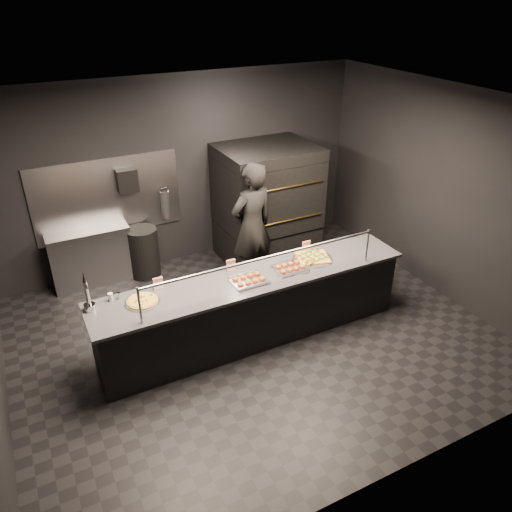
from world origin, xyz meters
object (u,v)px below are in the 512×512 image
(prep_shelf, at_px, (92,257))
(fire_extinguisher, at_px, (165,204))
(towel_dispenser, at_px, (127,180))
(slider_tray_a, at_px, (249,280))
(round_pizza, at_px, (143,301))
(beer_tap, at_px, (88,299))
(trash_bin, at_px, (143,252))
(pizza_oven, at_px, (267,203))
(worker, at_px, (252,226))
(square_pizza, at_px, (312,258))
(service_counter, at_px, (254,307))
(slider_tray_b, at_px, (290,268))

(prep_shelf, distance_m, fire_extinguisher, 1.39)
(towel_dispenser, relative_size, slider_tray_a, 0.81)
(prep_shelf, bearing_deg, round_pizza, -84.55)
(beer_tap, xyz_separation_m, trash_bin, (1.12, 2.02, -0.66))
(prep_shelf, relative_size, round_pizza, 2.93)
(pizza_oven, xyz_separation_m, worker, (-0.62, -0.70, 0.01))
(towel_dispenser, bearing_deg, worker, -38.67)
(round_pizza, relative_size, slider_tray_a, 0.95)
(square_pizza, bearing_deg, service_counter, -176.68)
(towel_dispenser, xyz_separation_m, round_pizza, (-0.49, -2.31, -0.61))
(prep_shelf, relative_size, trash_bin, 1.50)
(square_pizza, bearing_deg, pizza_oven, 80.79)
(pizza_oven, distance_m, trash_bin, 2.13)
(worker, bearing_deg, square_pizza, 95.24)
(service_counter, bearing_deg, beer_tap, 174.16)
(prep_shelf, bearing_deg, worker, -27.09)
(pizza_oven, distance_m, slider_tray_b, 2.07)
(fire_extinguisher, relative_size, beer_tap, 1.01)
(service_counter, xyz_separation_m, towel_dispenser, (-0.90, 2.39, 1.09))
(beer_tap, xyz_separation_m, slider_tray_b, (2.45, -0.25, -0.12))
(beer_tap, relative_size, slider_tray_b, 1.06)
(round_pizza, height_order, square_pizza, square_pizza)
(towel_dispenser, bearing_deg, service_counter, -69.37)
(slider_tray_a, distance_m, square_pizza, 1.01)
(service_counter, height_order, slider_tray_a, service_counter)
(towel_dispenser, relative_size, beer_tap, 0.70)
(prep_shelf, relative_size, beer_tap, 2.41)
(pizza_oven, relative_size, slider_tray_a, 4.43)
(service_counter, bearing_deg, trash_bin, 110.41)
(prep_shelf, height_order, trash_bin, prep_shelf)
(pizza_oven, height_order, towel_dispenser, pizza_oven)
(service_counter, relative_size, slider_tray_a, 9.52)
(worker, bearing_deg, fire_extinguisher, -62.25)
(slider_tray_a, bearing_deg, fire_extinguisher, 95.76)
(fire_extinguisher, relative_size, square_pizza, 0.96)
(fire_extinguisher, relative_size, round_pizza, 1.23)
(service_counter, bearing_deg, pizza_oven, 57.73)
(prep_shelf, xyz_separation_m, towel_dispenser, (0.70, 0.07, 1.10))
(slider_tray_a, height_order, square_pizza, slider_tray_a)
(slider_tray_b, bearing_deg, square_pizza, 14.05)
(towel_dispenser, bearing_deg, pizza_oven, -13.14)
(towel_dispenser, height_order, fire_extinguisher, towel_dispenser)
(pizza_oven, distance_m, towel_dispenser, 2.23)
(prep_shelf, height_order, round_pizza, round_pizza)
(pizza_oven, xyz_separation_m, towel_dispenser, (-2.10, 0.49, 0.58))
(service_counter, height_order, slider_tray_b, service_counter)
(pizza_oven, height_order, prep_shelf, pizza_oven)
(prep_shelf, height_order, beer_tap, beer_tap)
(pizza_oven, height_order, beer_tap, pizza_oven)
(beer_tap, xyz_separation_m, round_pizza, (0.56, -0.12, -0.13))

